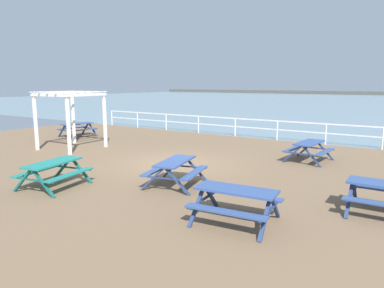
{
  "coord_description": "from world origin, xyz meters",
  "views": [
    {
      "loc": [
        7.94,
        -10.65,
        3.08
      ],
      "look_at": [
        0.67,
        0.27,
        0.8
      ],
      "focal_mm": 32.86,
      "sensor_mm": 36.0,
      "label": 1
    }
  ],
  "objects_px": {
    "picnic_table_near_left": "(236,197)",
    "lattice_pergola": "(70,107)",
    "picnic_table_near_right": "(309,147)",
    "picnic_table_far_right": "(175,167)",
    "picnic_table_seaward": "(77,127)",
    "picnic_table_mid_centre": "(53,168)"
  },
  "relations": [
    {
      "from": "picnic_table_seaward",
      "to": "picnic_table_mid_centre",
      "type": "bearing_deg",
      "value": -126.79
    },
    {
      "from": "picnic_table_far_right",
      "to": "lattice_pergola",
      "type": "xyz_separation_m",
      "value": [
        -7.77,
        2.25,
        1.41
      ]
    },
    {
      "from": "picnic_table_near_right",
      "to": "lattice_pergola",
      "type": "height_order",
      "value": "lattice_pergola"
    },
    {
      "from": "picnic_table_mid_centre",
      "to": "picnic_table_far_right",
      "type": "distance_m",
      "value": 3.63
    },
    {
      "from": "picnic_table_near_left",
      "to": "lattice_pergola",
      "type": "height_order",
      "value": "lattice_pergola"
    },
    {
      "from": "picnic_table_near_left",
      "to": "picnic_table_near_right",
      "type": "height_order",
      "value": "same"
    },
    {
      "from": "picnic_table_near_right",
      "to": "lattice_pergola",
      "type": "xyz_separation_m",
      "value": [
        -10.2,
        -3.42,
        1.41
      ]
    },
    {
      "from": "picnic_table_seaward",
      "to": "picnic_table_near_right",
      "type": "bearing_deg",
      "value": -81.0
    },
    {
      "from": "picnic_table_near_right",
      "to": "picnic_table_mid_centre",
      "type": "height_order",
      "value": "same"
    },
    {
      "from": "picnic_table_near_left",
      "to": "picnic_table_mid_centre",
      "type": "xyz_separation_m",
      "value": [
        -5.75,
        -0.59,
        0.0
      ]
    },
    {
      "from": "picnic_table_far_right",
      "to": "lattice_pergola",
      "type": "height_order",
      "value": "lattice_pergola"
    },
    {
      "from": "picnic_table_seaward",
      "to": "picnic_table_far_right",
      "type": "bearing_deg",
      "value": -109.07
    },
    {
      "from": "lattice_pergola",
      "to": "picnic_table_mid_centre",
      "type": "bearing_deg",
      "value": -45.79
    },
    {
      "from": "lattice_pergola",
      "to": "picnic_table_near_right",
      "type": "bearing_deg",
      "value": 15.05
    },
    {
      "from": "picnic_table_seaward",
      "to": "lattice_pergola",
      "type": "height_order",
      "value": "lattice_pergola"
    },
    {
      "from": "picnic_table_far_right",
      "to": "lattice_pergola",
      "type": "relative_size",
      "value": 0.78
    },
    {
      "from": "picnic_table_far_right",
      "to": "picnic_table_seaward",
      "type": "bearing_deg",
      "value": 51.73
    },
    {
      "from": "picnic_table_far_right",
      "to": "picnic_table_seaward",
      "type": "distance_m",
      "value": 11.71
    },
    {
      "from": "picnic_table_far_right",
      "to": "picnic_table_seaward",
      "type": "height_order",
      "value": "same"
    },
    {
      "from": "picnic_table_near_left",
      "to": "picnic_table_mid_centre",
      "type": "height_order",
      "value": "same"
    },
    {
      "from": "picnic_table_near_right",
      "to": "picnic_table_far_right",
      "type": "xyz_separation_m",
      "value": [
        -2.43,
        -5.67,
        0.0
      ]
    },
    {
      "from": "picnic_table_near_left",
      "to": "picnic_table_mid_centre",
      "type": "distance_m",
      "value": 5.78
    }
  ]
}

